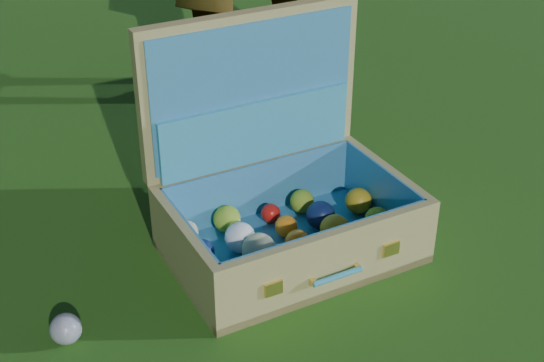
{
  "coord_description": "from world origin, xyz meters",
  "views": [
    {
      "loc": [
        -0.95,
        -1.11,
        1.0
      ],
      "look_at": [
        -0.08,
        0.02,
        0.16
      ],
      "focal_mm": 50.0,
      "sensor_mm": 36.0,
      "label": 1
    }
  ],
  "objects": [
    {
      "name": "suitcase",
      "position": [
        -0.08,
        0.01,
        0.14
      ],
      "size": [
        0.58,
        0.46,
        0.5
      ],
      "rotation": [
        0.0,
        0.0,
        -0.16
      ],
      "color": "tan",
      "rests_on": "ground"
    },
    {
      "name": "ground",
      "position": [
        0.0,
        0.0,
        0.0
      ],
      "size": [
        60.0,
        60.0,
        0.0
      ],
      "primitive_type": "plane",
      "color": "#215114",
      "rests_on": "ground"
    },
    {
      "name": "stray_ball",
      "position": [
        -0.6,
        -0.01,
        0.03
      ],
      "size": [
        0.06,
        0.06,
        0.06
      ],
      "primitive_type": "sphere",
      "color": "#457EB5",
      "rests_on": "ground"
    }
  ]
}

